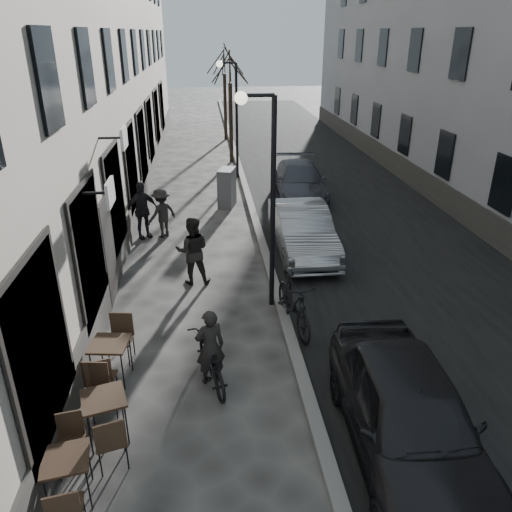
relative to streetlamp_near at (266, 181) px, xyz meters
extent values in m
cube|color=black|center=(4.02, 10.00, -3.16)|extent=(7.30, 60.00, 0.00)
cube|color=slate|center=(0.37, 10.00, -3.10)|extent=(0.25, 60.00, 0.12)
cylinder|color=black|center=(0.17, 0.00, -0.66)|extent=(0.12, 0.12, 5.00)
cylinder|color=black|center=(-0.18, 0.00, 1.84)|extent=(0.70, 0.08, 0.08)
sphere|color=#FFF2CC|center=(-0.53, 0.00, 1.79)|extent=(0.28, 0.28, 0.28)
cylinder|color=black|center=(0.17, 12.00, -0.66)|extent=(0.12, 0.12, 5.00)
cylinder|color=black|center=(-0.18, 12.00, 1.84)|extent=(0.70, 0.08, 0.08)
sphere|color=#FFF2CC|center=(-0.53, 12.00, 1.79)|extent=(0.28, 0.28, 0.28)
cylinder|color=black|center=(0.07, 15.00, -1.21)|extent=(0.20, 0.20, 3.90)
cylinder|color=black|center=(0.07, 21.00, -1.21)|extent=(0.20, 0.20, 3.90)
cube|color=black|center=(-3.45, -5.34, -2.39)|extent=(0.75, 0.75, 0.04)
cylinder|color=black|center=(-3.67, -5.66, -2.78)|extent=(0.03, 0.03, 0.75)
cylinder|color=black|center=(-3.14, -5.56, -2.78)|extent=(0.03, 0.03, 0.75)
cylinder|color=black|center=(-3.77, -5.12, -2.78)|extent=(0.03, 0.03, 0.75)
cylinder|color=black|center=(-3.24, -5.03, -2.78)|extent=(0.03, 0.03, 0.75)
cube|color=black|center=(-3.13, -4.16, -2.35)|extent=(0.85, 0.85, 0.04)
cylinder|color=black|center=(-3.32, -4.52, -2.76)|extent=(0.03, 0.03, 0.79)
cylinder|color=black|center=(-2.77, -4.36, -2.76)|extent=(0.03, 0.03, 0.79)
cylinder|color=black|center=(-3.48, -3.97, -2.76)|extent=(0.03, 0.03, 0.79)
cylinder|color=black|center=(-2.93, -3.81, -2.76)|extent=(0.03, 0.03, 0.79)
cube|color=black|center=(-3.28, -2.62, -2.33)|extent=(0.78, 0.78, 0.04)
cylinder|color=black|center=(-3.61, -2.87, -2.76)|extent=(0.03, 0.03, 0.81)
cylinder|color=black|center=(-3.03, -2.94, -2.76)|extent=(0.03, 0.03, 0.81)
cylinder|color=black|center=(-3.53, -2.29, -2.76)|extent=(0.03, 0.03, 0.81)
cylinder|color=black|center=(-2.95, -2.37, -2.76)|extent=(0.03, 0.03, 0.81)
cube|color=slate|center=(-0.53, 7.77, -2.42)|extent=(0.79, 1.09, 1.48)
imported|color=black|center=(-1.39, -2.86, -2.68)|extent=(1.04, 1.92, 0.96)
imported|color=black|center=(-1.39, -2.86, -2.38)|extent=(0.64, 0.50, 1.57)
imported|color=black|center=(-1.75, 1.40, -2.23)|extent=(0.92, 0.73, 1.86)
imported|color=#282523|center=(-2.80, 4.85, -2.34)|extent=(1.20, 1.15, 1.64)
imported|color=black|center=(-3.43, 4.82, -2.22)|extent=(1.18, 0.95, 1.88)
imported|color=black|center=(1.65, -5.00, -2.37)|extent=(2.05, 4.69, 1.57)
imported|color=#93969B|center=(1.52, 3.11, -2.43)|extent=(1.57, 4.44, 1.46)
imported|color=#3D3F48|center=(2.47, 8.59, -2.47)|extent=(2.30, 4.89, 1.38)
imported|color=black|center=(0.52, -1.12, -2.52)|extent=(0.94, 2.21, 1.29)
camera|label=1|loc=(-1.34, -10.76, 3.05)|focal=35.00mm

